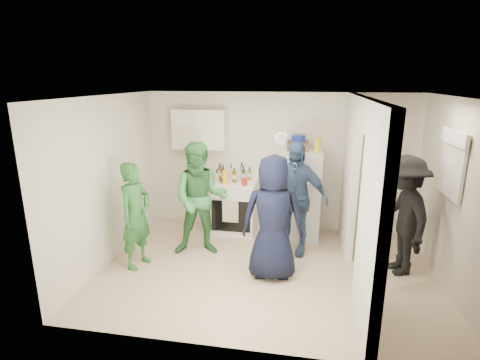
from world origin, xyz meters
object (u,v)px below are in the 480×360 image
Objects in this scene: person_denim at (294,198)px; person_navy at (273,218)px; blue_bowl at (298,138)px; yellow_cup_stack_top at (317,145)px; person_green_center at (201,199)px; person_nook at (403,216)px; person_green_left at (136,216)px; stove at (234,207)px; fridge at (302,195)px; wicker_basket at (298,146)px.

person_denim is 0.88m from person_navy.
yellow_cup_stack_top is (0.32, -0.15, -0.08)m from blue_bowl.
blue_bowl is 0.13× the size of person_denim.
person_denim is (1.44, 0.29, 0.01)m from person_green_center.
person_green_center reaches higher than person_nook.
blue_bowl is at bearing -41.13° from person_green_left.
person_nook is at bearing -21.82° from stove.
person_navy is at bearing -87.51° from person_nook.
blue_bowl is at bearing -105.33° from person_navy.
stove is 3.94× the size of blue_bowl.
fridge is at bearing 91.71° from person_denim.
person_denim is at bearing -100.11° from fridge.
person_navy is (-0.37, -1.47, 0.11)m from fridge.
person_green_left is at bearing -156.18° from person_green_center.
yellow_cup_stack_top is 0.14× the size of person_denim.
person_green_center is at bearing -30.32° from person_navy.
person_navy reaches higher than person_green_left.
yellow_cup_stack_top is 1.69m from person_navy.
person_navy reaches higher than wicker_basket.
yellow_cup_stack_top reaches higher than person_nook.
blue_bowl is 0.13× the size of person_green_center.
person_denim reaches higher than person_green_left.
blue_bowl is at bearing 1.04° from stove.
person_nook is at bearing -68.27° from person_green_left.
fridge is 0.98× the size of person_green_left.
person_green_left reaches higher than fridge.
fridge is at bearing -26.57° from wicker_basket.
person_navy is at bearing -99.98° from blue_bowl.
wicker_basket reaches higher than stove.
blue_bowl is at bearing 22.54° from person_green_center.
person_nook is at bearing -37.33° from yellow_cup_stack_top.
wicker_basket is at bearing -41.13° from person_green_left.
person_green_left is at bearing -127.46° from stove.
person_navy is (2.00, 0.03, 0.09)m from person_green_left.
person_green_left is 2.00m from person_navy.
person_green_center is (-1.45, -0.97, -0.72)m from wicker_basket.
wicker_basket is at bearing 100.79° from person_denim.
blue_bowl is (1.10, 0.02, 1.28)m from stove.
person_nook is at bearing -35.57° from fridge.
person_green_left is (-2.59, -1.40, -0.88)m from yellow_cup_stack_top.
person_green_center is 1.02× the size of person_navy.
stove is at bearing -66.47° from person_navy.
person_green_center reaches higher than person_navy.
blue_bowl is at bearing 100.79° from person_denim.
wicker_basket is 1.72m from person_navy.
person_navy is (-0.59, -1.37, -0.79)m from yellow_cup_stack_top.
stove is 3.78× the size of yellow_cup_stack_top.
stove is at bearing -178.96° from wicker_basket.
stove is 1.10m from person_green_center.
stove is 0.61× the size of fridge.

